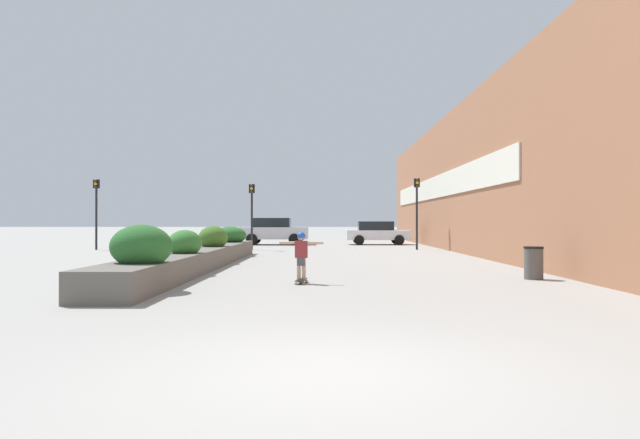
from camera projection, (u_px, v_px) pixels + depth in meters
name	position (u px, v px, depth m)	size (l,w,h in m)	color
ground_plane	(334.00, 373.00, 5.44)	(300.00, 300.00, 0.00)	gray
building_wall_right	(468.00, 178.00, 25.77)	(0.67, 46.54, 6.87)	#9E6647
planter_box	(200.00, 253.00, 17.68)	(1.47, 15.96, 1.39)	#605B54
skateboard	(301.00, 280.00, 13.33)	(0.29, 0.77, 0.09)	black
skateboarder	(301.00, 251.00, 13.33)	(1.04, 0.19, 1.11)	tan
trash_bin	(534.00, 263.00, 14.26)	(0.48, 0.48, 0.82)	#514C47
car_leftmost	(377.00, 232.00, 35.89)	(3.97, 1.85, 1.46)	silver
car_center_left	(274.00, 231.00, 35.75)	(4.21, 2.03, 1.67)	#BCBCC1
car_center_right	(521.00, 233.00, 34.27)	(4.53, 1.92, 1.45)	silver
traffic_light_left	(252.00, 205.00, 28.95)	(0.28, 0.30, 3.35)	black
traffic_light_right	(417.00, 201.00, 29.29)	(0.28, 0.30, 3.67)	black
traffic_light_far_left	(96.00, 202.00, 29.18)	(0.28, 0.30, 3.61)	black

